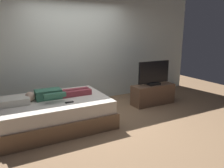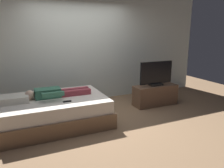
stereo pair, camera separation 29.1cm
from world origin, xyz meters
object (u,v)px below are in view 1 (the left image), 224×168
bed (56,112)px  person (55,94)px  tv_stand (153,94)px  tv (154,73)px  remote (69,102)px  pillow (15,101)px

bed → person: person is taller
tv_stand → tv: size_ratio=1.25×
tv_stand → tv: bearing=0.0°
bed → remote: (0.18, -0.36, 0.29)m
pillow → person: (0.73, 0.05, 0.02)m
tv_stand → tv: 0.53m
tv → remote: bearing=-167.8°
bed → person: bearing=59.6°
bed → tv_stand: bed is taller
bed → person: size_ratio=1.62×
person → tv: 2.46m
remote → tv_stand: remote is taller
bed → pillow: pillow is taller
pillow → person: person is taller
bed → person: (0.03, 0.05, 0.36)m
tv_stand → pillow: bearing=-177.4°
pillow → bed: bearing=0.0°
pillow → person: size_ratio=0.38×
pillow → tv: tv is taller
tv_stand → tv: (0.00, 0.00, 0.53)m
pillow → remote: 0.95m
pillow → tv_stand: size_ratio=0.44×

